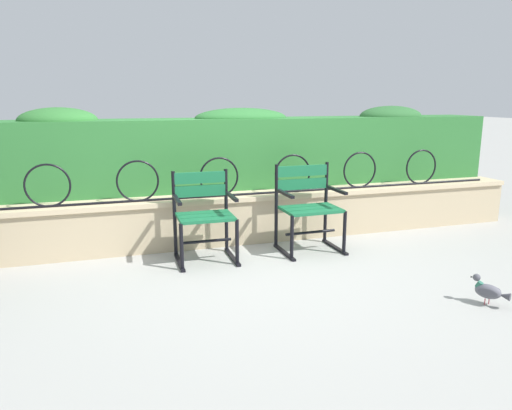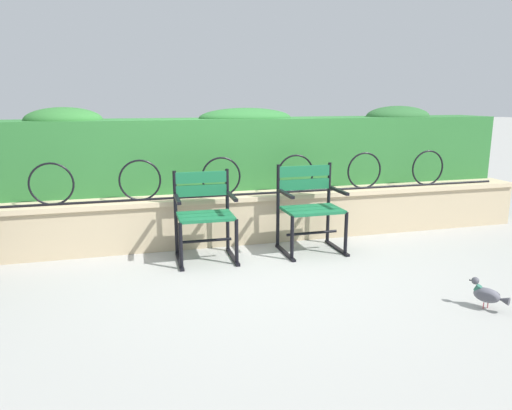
{
  "view_description": "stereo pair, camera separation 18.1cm",
  "coord_description": "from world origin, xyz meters",
  "views": [
    {
      "loc": [
        -1.34,
        -4.15,
        1.54
      ],
      "look_at": [
        0.0,
        0.06,
        0.55
      ],
      "focal_mm": 33.6,
      "sensor_mm": 36.0,
      "label": 1
    },
    {
      "loc": [
        -1.17,
        -4.2,
        1.54
      ],
      "look_at": [
        0.0,
        0.06,
        0.55
      ],
      "focal_mm": 33.6,
      "sensor_mm": 36.0,
      "label": 2
    }
  ],
  "objects": [
    {
      "name": "pigeon_near_chairs",
      "position": [
        1.37,
        -1.45,
        0.11
      ],
      "size": [
        0.2,
        0.26,
        0.22
      ],
      "color": "#5B5B66",
      "rests_on": "ground"
    },
    {
      "name": "iron_arch_fence",
      "position": [
        -0.19,
        0.66,
        0.71
      ],
      "size": [
        6.3,
        0.02,
        0.42
      ],
      "color": "black",
      "rests_on": "stone_wall"
    },
    {
      "name": "stone_wall",
      "position": [
        0.0,
        0.74,
        0.27
      ],
      "size": [
        6.83,
        0.41,
        0.53
      ],
      "color": "tan",
      "rests_on": "ground"
    },
    {
      "name": "park_chair_right",
      "position": [
        0.62,
        0.25,
        0.47
      ],
      "size": [
        0.62,
        0.53,
        0.88
      ],
      "color": "#19663D",
      "rests_on": "ground"
    },
    {
      "name": "hedge_row",
      "position": [
        0.02,
        1.23,
        0.96
      ],
      "size": [
        6.69,
        0.65,
        0.92
      ],
      "color": "#2D7033",
      "rests_on": "stone_wall"
    },
    {
      "name": "ground_plane",
      "position": [
        0.0,
        0.0,
        0.0
      ],
      "size": [
        60.0,
        60.0,
        0.0
      ],
      "primitive_type": "plane",
      "color": "#9E9E99"
    },
    {
      "name": "park_chair_left",
      "position": [
        -0.46,
        0.26,
        0.46
      ],
      "size": [
        0.57,
        0.53,
        0.85
      ],
      "color": "#19663D",
      "rests_on": "ground"
    }
  ]
}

